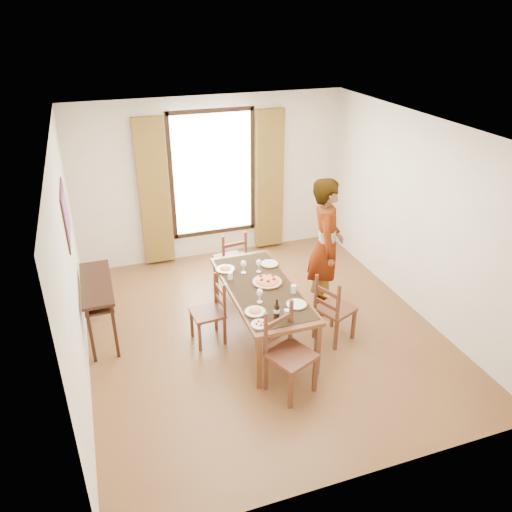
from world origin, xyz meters
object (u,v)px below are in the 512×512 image
object	(u,v)px
dining_table	(262,291)
man	(326,247)
pasta_platter	(267,279)
console_table	(97,290)

from	to	relation	value
dining_table	man	world-z (taller)	man
man	pasta_platter	xyz separation A→B (m)	(-0.97, -0.31, -0.17)
console_table	pasta_platter	world-z (taller)	pasta_platter
dining_table	man	xyz separation A→B (m)	(1.07, 0.38, 0.29)
console_table	pasta_platter	xyz separation A→B (m)	(2.08, -0.65, 0.12)
pasta_platter	man	bearing A→B (deg)	18.03
console_table	man	bearing A→B (deg)	-6.29
dining_table	pasta_platter	world-z (taller)	pasta_platter
console_table	dining_table	world-z (taller)	console_table
console_table	dining_table	xyz separation A→B (m)	(1.98, -0.71, 0.01)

